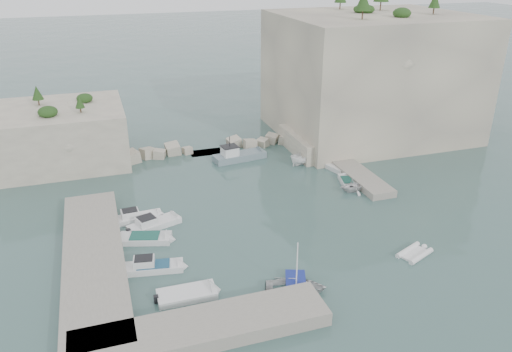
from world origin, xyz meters
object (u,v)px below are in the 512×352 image
object	(u,v)px
motorboat_a	(138,220)
inflatable_dinghy	(414,255)
motorboat_d	(154,270)
motorboat_c	(145,241)
work_boat	(240,159)
tender_east_c	(332,167)
tender_east_a	(353,191)
motorboat_e	(187,297)
rowboat	(296,291)
motorboat_b	(155,227)
tender_east_d	(305,163)
tender_east_b	(347,184)

from	to	relation	value
motorboat_a	inflatable_dinghy	xyz separation A→B (m)	(22.69, -14.14, 0.00)
motorboat_d	motorboat_a	bearing A→B (deg)	101.74
motorboat_c	work_boat	size ratio (longest dim) A/B	0.70
tender_east_c	work_boat	bearing A→B (deg)	43.24
motorboat_c	tender_east_a	distance (m)	23.81
tender_east_c	work_boat	size ratio (longest dim) A/B	0.72
inflatable_dinghy	work_boat	bearing A→B (deg)	84.58
motorboat_a	motorboat_e	bearing A→B (deg)	-83.68
motorboat_d	tender_east_a	xyz separation A→B (m)	(23.43, 8.49, 0.00)
rowboat	inflatable_dinghy	xyz separation A→B (m)	(12.03, 1.60, 0.00)
motorboat_d	motorboat_b	bearing A→B (deg)	91.52
motorboat_b	motorboat_e	size ratio (longest dim) A/B	1.13
motorboat_e	motorboat_d	bearing A→B (deg)	114.78
rowboat	tender_east_d	bearing A→B (deg)	-5.00
tender_east_b	tender_east_c	world-z (taller)	same
tender_east_c	tender_east_b	bearing A→B (deg)	158.35
motorboat_a	tender_east_b	xyz separation A→B (m)	(24.04, 1.15, 0.00)
motorboat_a	tender_east_b	distance (m)	24.07
motorboat_a	tender_east_c	bearing A→B (deg)	11.03
rowboat	tender_east_a	bearing A→B (deg)	-21.16
tender_east_a	tender_east_b	size ratio (longest dim) A/B	0.77
motorboat_e	tender_east_c	xyz separation A→B (m)	(22.25, 19.97, 0.00)
motorboat_a	rowboat	size ratio (longest dim) A/B	1.08
rowboat	tender_east_c	size ratio (longest dim) A/B	0.90
motorboat_d	motorboat_e	world-z (taller)	motorboat_d
motorboat_e	rowboat	xyz separation A→B (m)	(8.35, -2.02, 0.00)
rowboat	inflatable_dinghy	world-z (taller)	rowboat
motorboat_a	motorboat_d	bearing A→B (deg)	-91.18
motorboat_d	tender_east_b	distance (m)	25.89
inflatable_dinghy	tender_east_c	bearing A→B (deg)	61.85
tender_east_a	rowboat	bearing A→B (deg)	140.17
tender_east_b	tender_east_d	bearing A→B (deg)	29.67
tender_east_b	motorboat_c	bearing A→B (deg)	116.72
work_boat	motorboat_a	bearing A→B (deg)	-147.35
tender_east_d	inflatable_dinghy	bearing A→B (deg)	168.14
motorboat_b	work_boat	size ratio (longest dim) A/B	0.75
motorboat_a	tender_east_b	bearing A→B (deg)	-0.52
tender_east_d	work_boat	size ratio (longest dim) A/B	0.61
motorboat_b	tender_east_b	bearing A→B (deg)	-11.08
motorboat_c	rowboat	bearing A→B (deg)	-30.93
motorboat_b	work_boat	bearing A→B (deg)	29.11
motorboat_d	rowboat	bearing A→B (deg)	-22.45
tender_east_a	work_boat	xyz separation A→B (m)	(-9.43, 13.15, 0.00)
motorboat_e	tender_east_c	bearing A→B (deg)	42.76
tender_east_b	rowboat	bearing A→B (deg)	155.54
motorboat_c	motorboat_a	bearing A→B (deg)	109.59
motorboat_a	motorboat_b	xyz separation A→B (m)	(1.40, -1.84, 0.00)
tender_east_c	motorboat_a	bearing A→B (deg)	88.47
tender_east_a	tender_east_b	distance (m)	1.93
inflatable_dinghy	work_boat	world-z (taller)	work_boat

